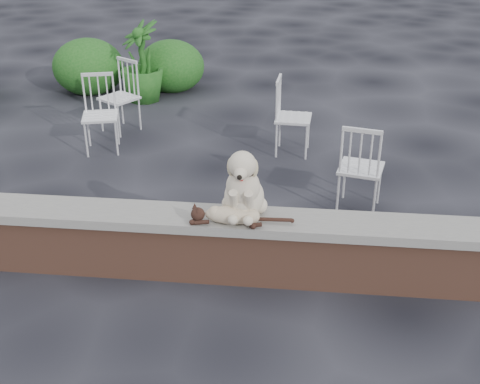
# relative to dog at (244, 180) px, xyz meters

# --- Properties ---
(ground) EXTENTS (60.00, 60.00, 0.00)m
(ground) POSITION_rel_dog_xyz_m (-0.87, -0.04, -0.89)
(ground) COLOR black
(ground) RESTS_ON ground
(brick_wall) EXTENTS (6.00, 0.30, 0.50)m
(brick_wall) POSITION_rel_dog_xyz_m (-0.87, -0.04, -0.64)
(brick_wall) COLOR brown
(brick_wall) RESTS_ON ground
(capstone) EXTENTS (6.20, 0.40, 0.08)m
(capstone) POSITION_rel_dog_xyz_m (-0.87, -0.04, -0.35)
(capstone) COLOR slate
(capstone) RESTS_ON brick_wall
(dog) EXTENTS (0.42, 0.54, 0.62)m
(dog) POSITION_rel_dog_xyz_m (0.00, 0.00, 0.00)
(dog) COLOR beige
(dog) RESTS_ON capstone
(cat) EXTENTS (0.97, 0.25, 0.16)m
(cat) POSITION_rel_dog_xyz_m (-0.08, -0.15, -0.23)
(cat) COLOR tan
(cat) RESTS_ON capstone
(chair_b) EXTENTS (0.78, 0.78, 0.94)m
(chair_b) POSITION_rel_dog_xyz_m (-1.98, 3.17, -0.42)
(chair_b) COLOR white
(chair_b) RESTS_ON ground
(chair_e) EXTENTS (0.60, 0.60, 0.94)m
(chair_e) POSITION_rel_dog_xyz_m (0.34, 2.66, -0.42)
(chair_e) COLOR white
(chair_e) RESTS_ON ground
(chair_a) EXTENTS (0.68, 0.68, 0.94)m
(chair_a) POSITION_rel_dog_xyz_m (-2.01, 2.47, -0.42)
(chair_a) COLOR white
(chair_a) RESTS_ON ground
(chair_c) EXTENTS (0.67, 0.67, 0.94)m
(chair_c) POSITION_rel_dog_xyz_m (1.04, 1.28, -0.42)
(chair_c) COLOR white
(chair_c) RESTS_ON ground
(potted_plant_b) EXTENTS (0.95, 0.95, 1.21)m
(potted_plant_b) POSITION_rel_dog_xyz_m (-1.99, 4.45, -0.29)
(potted_plant_b) COLOR #185017
(potted_plant_b) RESTS_ON ground
(shrubbery) EXTENTS (4.31, 2.75, 0.90)m
(shrubbery) POSITION_rel_dog_xyz_m (-3.28, 4.34, -0.49)
(shrubbery) COLOR #185017
(shrubbery) RESTS_ON ground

